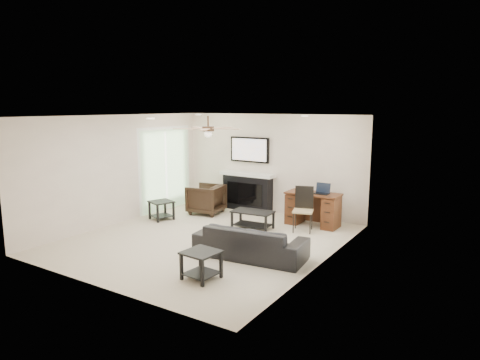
# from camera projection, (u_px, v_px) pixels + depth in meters

# --- Properties ---
(room_shell) EXTENTS (5.50, 5.54, 2.52)m
(room_shell) POSITION_uv_depth(u_px,v_px,m) (215.00, 158.00, 8.43)
(room_shell) COLOR beige
(room_shell) RESTS_ON ground
(sofa) EXTENTS (2.07, 1.00, 0.58)m
(sofa) POSITION_uv_depth(u_px,v_px,m) (250.00, 242.00, 7.67)
(sofa) COLOR black
(sofa) RESTS_ON ground
(armchair) EXTENTS (0.93, 0.91, 0.74)m
(armchair) POSITION_uv_depth(u_px,v_px,m) (206.00, 199.00, 10.81)
(armchair) COLOR black
(armchair) RESTS_ON ground
(coffee_table) EXTENTS (0.94, 0.58, 0.40)m
(coffee_table) POSITION_uv_depth(u_px,v_px,m) (253.00, 220.00, 9.49)
(coffee_table) COLOR black
(coffee_table) RESTS_ON ground
(end_table_near) EXTENTS (0.56, 0.56, 0.45)m
(end_table_near) POSITION_uv_depth(u_px,v_px,m) (201.00, 265.00, 6.72)
(end_table_near) COLOR black
(end_table_near) RESTS_ON ground
(end_table_left) EXTENTS (0.64, 0.64, 0.45)m
(end_table_left) POSITION_uv_depth(u_px,v_px,m) (161.00, 210.00, 10.25)
(end_table_left) COLOR black
(end_table_left) RESTS_ON ground
(fireplace_unit) EXTENTS (1.52, 0.34, 1.91)m
(fireplace_unit) POSITION_uv_depth(u_px,v_px,m) (247.00, 174.00, 11.06)
(fireplace_unit) COLOR black
(fireplace_unit) RESTS_ON ground
(desk) EXTENTS (1.22, 0.56, 0.76)m
(desk) POSITION_uv_depth(u_px,v_px,m) (313.00, 209.00, 9.71)
(desk) COLOR #3F1D0F
(desk) RESTS_ON ground
(desk_chair) EXTENTS (0.53, 0.55, 0.97)m
(desk_chair) POSITION_uv_depth(u_px,v_px,m) (303.00, 210.00, 9.24)
(desk_chair) COLOR black
(desk_chair) RESTS_ON ground
(laptop) EXTENTS (0.33, 0.24, 0.23)m
(laptop) POSITION_uv_depth(u_px,v_px,m) (322.00, 189.00, 9.51)
(laptop) COLOR black
(laptop) RESTS_ON desk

